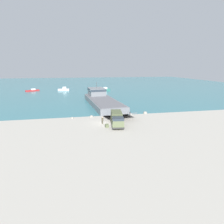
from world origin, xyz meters
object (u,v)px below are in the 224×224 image
at_px(moored_boat_a, 105,90).
at_px(cargo_crate, 107,126).
at_px(mooring_bollard, 130,113).
at_px(soldier_on_ramp, 102,120).
at_px(landing_craft, 101,99).
at_px(moored_boat_c, 32,90).
at_px(moored_boat_b, 64,89).
at_px(military_truck, 117,119).

xyz_separation_m(moored_boat_a, cargo_crate, (-8.36, -61.22, -0.30)).
bearing_deg(mooring_bollard, cargo_crate, -131.33).
bearing_deg(cargo_crate, moored_boat_a, 82.23).
distance_m(soldier_on_ramp, moored_boat_a, 59.50).
relative_size(landing_craft, soldier_on_ramp, 21.10).
bearing_deg(moored_boat_a, cargo_crate, 149.15).
xyz_separation_m(landing_craft, moored_boat_c, (-33.18, 40.11, -1.22)).
distance_m(landing_craft, moored_boat_b, 42.76).
xyz_separation_m(military_truck, moored_boat_b, (-16.73, 64.88, -0.84)).
bearing_deg(soldier_on_ramp, moored_boat_b, 157.23).
bearing_deg(soldier_on_ramp, cargo_crate, -19.44).
bearing_deg(moored_boat_a, moored_boat_b, 55.31).
height_order(landing_craft, cargo_crate, landing_craft).
height_order(landing_craft, soldier_on_ramp, landing_craft).
height_order(moored_boat_a, mooring_bollard, moored_boat_a).
distance_m(moored_boat_b, mooring_bollard, 60.95).
height_order(mooring_bollard, cargo_crate, mooring_bollard).
bearing_deg(moored_boat_b, military_truck, -161.02).
xyz_separation_m(landing_craft, moored_boat_b, (-16.22, 39.55, -0.98)).
xyz_separation_m(moored_boat_b, mooring_bollard, (22.27, -56.73, -0.22)).
relative_size(landing_craft, moored_boat_b, 5.62).
distance_m(soldier_on_ramp, moored_boat_b, 64.89).
bearing_deg(moored_boat_c, mooring_bollard, -175.19).
xyz_separation_m(moored_boat_c, cargo_crate, (31.20, -66.43, -0.12)).
distance_m(moored_boat_c, mooring_bollard, 69.44).
distance_m(military_truck, moored_boat_c, 73.62).
bearing_deg(soldier_on_ramp, mooring_bollard, 92.87).
height_order(landing_craft, moored_boat_b, landing_craft).
relative_size(soldier_on_ramp, moored_boat_a, 0.26).
relative_size(landing_craft, moored_boat_c, 5.09).
distance_m(soldier_on_ramp, mooring_bollard, 11.00).
height_order(soldier_on_ramp, mooring_bollard, soldier_on_ramp).
height_order(soldier_on_ramp, moored_boat_c, soldier_on_ramp).
distance_m(military_truck, moored_boat_b, 67.01).
relative_size(military_truck, moored_boat_a, 1.17).
distance_m(moored_boat_b, moored_boat_c, 16.97).
bearing_deg(military_truck, cargo_crate, -61.31).
relative_size(moored_boat_a, moored_boat_b, 1.03).
xyz_separation_m(moored_boat_c, mooring_bollard, (39.23, -57.30, 0.02)).
bearing_deg(landing_craft, moored_boat_c, 123.13).
bearing_deg(mooring_bollard, soldier_on_ramp, -142.29).
relative_size(landing_craft, mooring_bollard, 40.12).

